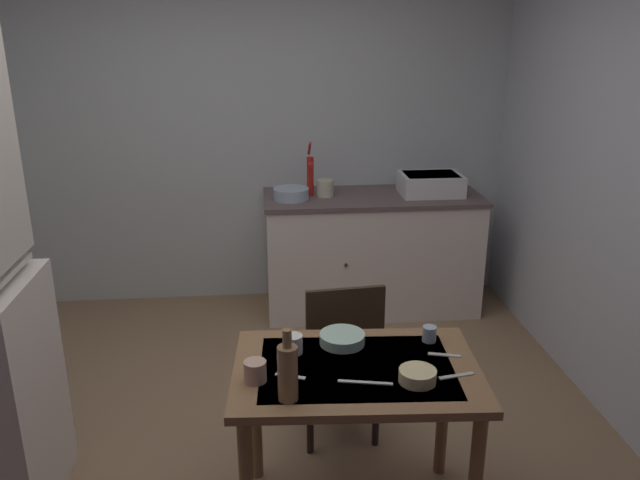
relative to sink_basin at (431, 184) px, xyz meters
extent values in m
plane|color=#8A6C4F|center=(-1.31, -1.74, -0.96)|extent=(5.11, 5.11, 0.00)
cube|color=silver|center=(-1.31, 0.37, 0.38)|extent=(3.98, 0.10, 2.69)
cube|color=silver|center=(-0.42, 0.00, -0.53)|extent=(1.55, 0.60, 0.85)
cube|color=#5C4B4D|center=(-0.42, 0.00, -0.09)|extent=(1.58, 0.63, 0.03)
sphere|color=#2D2823|center=(-0.66, -0.31, -0.49)|extent=(0.02, 0.02, 0.02)
cube|color=silver|center=(0.00, 0.00, 0.00)|extent=(0.44, 0.34, 0.15)
cube|color=black|center=(0.00, 0.00, 0.07)|extent=(0.38, 0.28, 0.01)
cylinder|color=#B21E19|center=(-0.88, 0.05, 0.06)|extent=(0.05, 0.05, 0.28)
cylinder|color=#B21E19|center=(-0.88, -0.02, 0.16)|extent=(0.03, 0.12, 0.03)
cylinder|color=red|center=(-0.88, 0.11, 0.25)|extent=(0.02, 0.16, 0.12)
cylinder|color=#9EB2C6|center=(-1.02, -0.05, -0.04)|extent=(0.25, 0.25, 0.08)
cylinder|color=beige|center=(-0.77, 0.01, -0.02)|extent=(0.12, 0.12, 0.12)
cube|color=#87603E|center=(-0.86, -2.16, -0.24)|extent=(1.04, 0.73, 0.04)
cube|color=silver|center=(-0.86, -2.16, -0.22)|extent=(0.81, 0.57, 0.00)
cylinder|color=olive|center=(-1.29, -1.86, -0.61)|extent=(0.06, 0.06, 0.71)
cylinder|color=brown|center=(-0.41, -1.91, -0.61)|extent=(0.06, 0.06, 0.71)
cube|color=black|center=(-0.87, -1.53, -0.54)|extent=(0.44, 0.44, 0.03)
cube|color=#2E2316|center=(-0.85, -1.71, -0.30)|extent=(0.38, 0.06, 0.46)
cylinder|color=black|center=(-0.71, -1.34, -0.76)|extent=(0.04, 0.04, 0.40)
cylinder|color=black|center=(-1.05, -1.37, -0.76)|extent=(0.04, 0.04, 0.40)
cylinder|color=black|center=(-0.68, -1.68, -0.76)|extent=(0.04, 0.04, 0.40)
cylinder|color=black|center=(-1.02, -1.71, -0.76)|extent=(0.04, 0.04, 0.40)
cylinder|color=beige|center=(-0.64, -2.29, -0.19)|extent=(0.15, 0.15, 0.05)
cylinder|color=#ADD1C1|center=(-0.89, -1.96, -0.20)|extent=(0.20, 0.20, 0.05)
cylinder|color=tan|center=(-1.27, -2.23, -0.18)|extent=(0.09, 0.09, 0.09)
cylinder|color=#9EB2C6|center=(-0.51, -1.97, -0.18)|extent=(0.06, 0.06, 0.07)
cylinder|color=white|center=(-1.11, -2.02, -0.18)|extent=(0.08, 0.08, 0.08)
cylinder|color=olive|center=(-1.15, -2.37, -0.11)|extent=(0.08, 0.08, 0.22)
cylinder|color=olive|center=(-1.15, -2.37, 0.03)|extent=(0.03, 0.03, 0.07)
cube|color=silver|center=(-0.85, -2.29, -0.22)|extent=(0.21, 0.06, 0.00)
cube|color=beige|center=(-1.13, -2.21, -0.22)|extent=(0.12, 0.06, 0.00)
cube|color=beige|center=(-0.48, -2.27, -0.22)|extent=(0.15, 0.05, 0.00)
cube|color=beige|center=(-0.48, -2.10, -0.22)|extent=(0.14, 0.05, 0.00)
camera|label=1|loc=(-1.22, -4.41, 1.10)|focal=35.62mm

